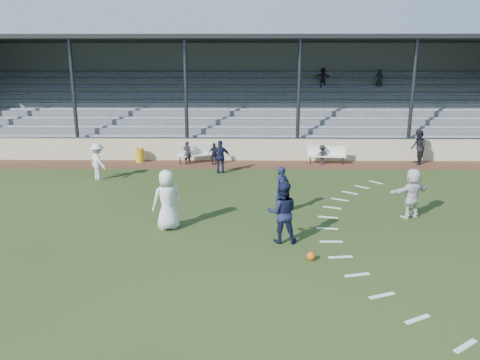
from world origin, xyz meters
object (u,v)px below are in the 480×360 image
trash_bin (140,155)px  football (311,256)px  bench_left (196,152)px  bench_right (327,153)px  player_white_lead (167,200)px  player_navy_lead (282,190)px  official (418,147)px

trash_bin → football: trash_bin is taller
bench_left → bench_right: bearing=-22.3°
football → player_white_lead: 5.10m
trash_bin → player_navy_lead: (7.00, -8.29, 0.47)m
trash_bin → player_white_lead: (3.12, -9.92, 0.61)m
player_white_lead → player_navy_lead: bearing=178.4°
official → bench_right: bearing=-86.5°
trash_bin → football: (7.53, -12.33, -0.27)m
player_navy_lead → official: official is taller
player_white_lead → football: bearing=126.8°
player_white_lead → player_navy_lead: 4.21m
bench_right → official: (4.77, -0.03, 0.33)m
bench_left → trash_bin: bearing=157.3°
bench_left → bench_right: size_ratio=0.99×
football → official: size_ratio=0.14×
player_white_lead → official: bearing=-164.8°
trash_bin → player_navy_lead: size_ratio=0.43×
bench_left → bench_right: (6.91, -0.18, 0.00)m
player_navy_lead → bench_right: bearing=29.3°
bench_left → trash_bin: 3.03m
football → official: bearing=59.2°
bench_left → official: size_ratio=1.12×
bench_left → bench_right: same height
football → bench_left: bearing=110.2°
bench_right → trash_bin: (-9.94, 0.28, -0.19)m
official → football: bearing=-27.1°
bench_right → player_navy_lead: player_navy_lead is taller
bench_right → official: size_ratio=1.13×
bench_left → player_white_lead: (0.10, -9.82, 0.42)m
bench_left → player_navy_lead: size_ratio=1.16×
official → trash_bin: bearing=-87.4°
trash_bin → football: bearing=-58.6°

